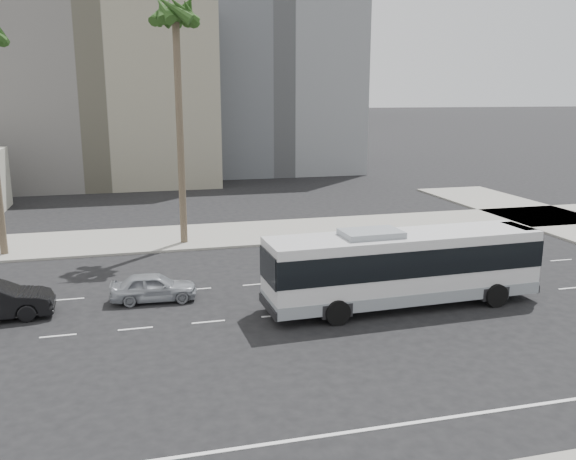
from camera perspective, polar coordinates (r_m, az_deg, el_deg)
name	(u,v)px	position (r m, az deg, el deg)	size (l,w,h in m)	color
ground	(342,310)	(27.27, 5.17, -7.52)	(700.00, 700.00, 0.00)	black
sidewalk_north	(267,232)	(41.56, -2.01, -0.22)	(120.00, 7.00, 0.15)	gray
midrise_beige_west	(97,97)	(69.11, -17.63, 11.88)	(24.00, 18.00, 18.00)	slate
midrise_gray_center	(265,64)	(77.93, -2.19, 15.45)	(20.00, 20.00, 26.00)	slate
civic_tower	(140,21)	(275.68, -13.79, 18.62)	(42.00, 42.00, 129.00)	#BBB3A3
highrise_right	(259,29)	(260.91, -2.72, 18.46)	(26.00, 26.00, 70.00)	#52585E
highrise_far	(298,48)	(295.46, 1.00, 16.84)	(22.00, 22.00, 60.00)	#52585E
city_bus	(403,265)	(27.61, 10.85, -3.30)	(12.67, 3.27, 3.62)	silver
car_a	(154,287)	(28.76, -12.59, -5.28)	(3.95, 1.59, 1.34)	#969BA2
palm_near	(175,18)	(38.23, -10.60, 19.08)	(4.50, 4.50, 15.18)	brown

